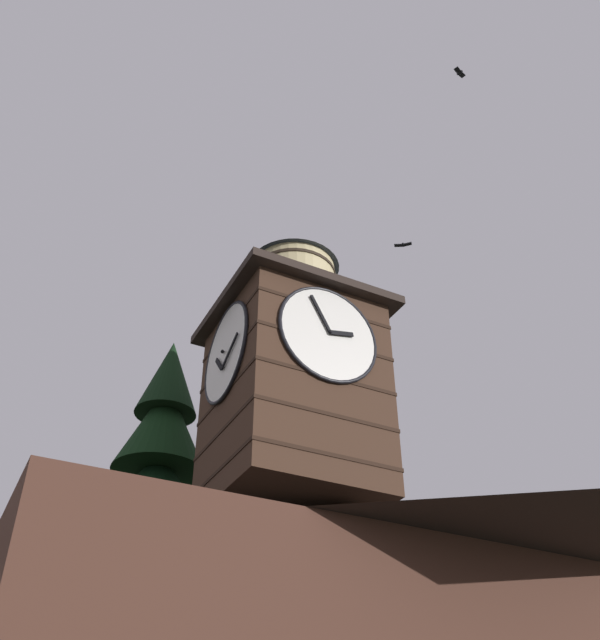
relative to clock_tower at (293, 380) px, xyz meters
The scene contains 4 objects.
clock_tower is the anchor object (origin of this frame).
pine_tree_behind 7.38m from the clock_tower, 68.40° to the right, with size 6.53×6.53×14.92m.
flying_bird_high 11.50m from the clock_tower, 125.28° to the left, with size 0.49×0.29×0.12m.
flying_bird_low 8.25m from the clock_tower, behind, with size 0.57×0.49×0.11m.
Camera 1 is at (7.83, 13.29, 1.25)m, focal length 40.13 mm.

